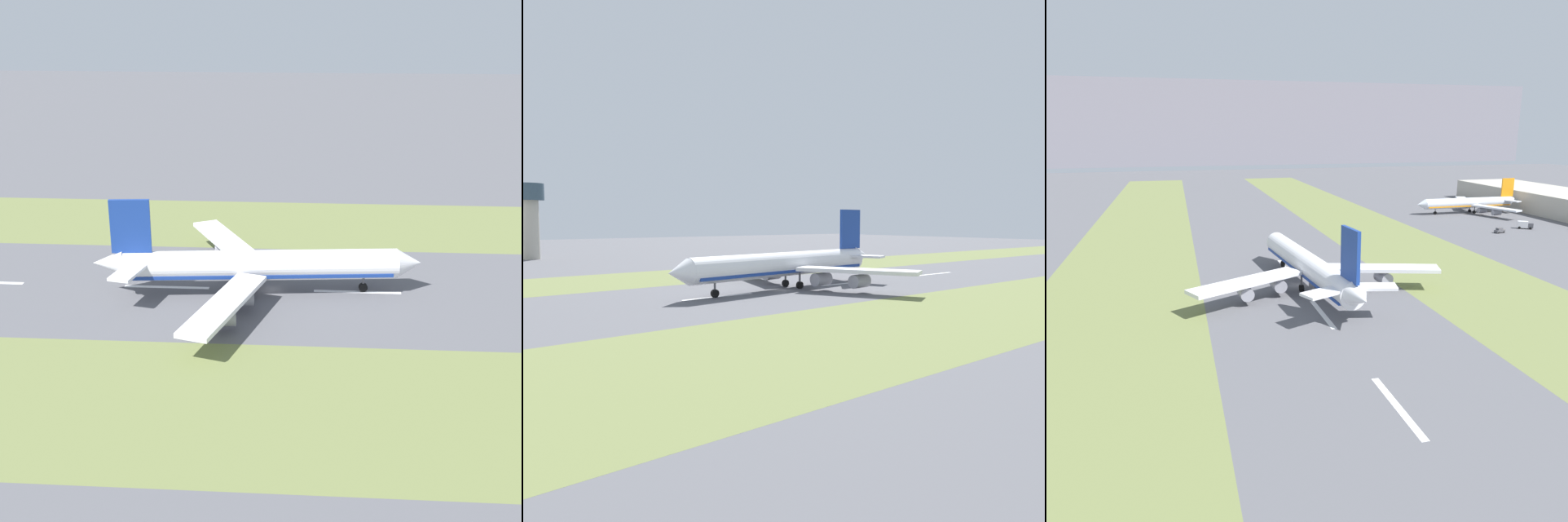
% 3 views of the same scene
% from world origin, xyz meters
% --- Properties ---
extents(ground_plane, '(800.00, 800.00, 0.00)m').
position_xyz_m(ground_plane, '(0.00, 0.00, 0.00)').
color(ground_plane, '#56565B').
extents(grass_median_west, '(40.00, 600.00, 0.01)m').
position_xyz_m(grass_median_west, '(-45.00, 0.00, 0.00)').
color(grass_median_west, olive).
rests_on(grass_median_west, ground).
extents(grass_median_east, '(40.00, 600.00, 0.01)m').
position_xyz_m(grass_median_east, '(45.00, 0.00, 0.00)').
color(grass_median_east, olive).
rests_on(grass_median_east, ground).
extents(centreline_dash_near, '(1.20, 18.00, 0.01)m').
position_xyz_m(centreline_dash_near, '(0.00, -62.12, 0.01)').
color(centreline_dash_near, silver).
rests_on(centreline_dash_near, ground).
extents(centreline_dash_mid, '(1.20, 18.00, 0.01)m').
position_xyz_m(centreline_dash_mid, '(0.00, -22.12, 0.01)').
color(centreline_dash_mid, silver).
rests_on(centreline_dash_mid, ground).
extents(centreline_dash_far, '(1.20, 18.00, 0.01)m').
position_xyz_m(centreline_dash_far, '(0.00, 17.88, 0.01)').
color(centreline_dash_far, silver).
rests_on(centreline_dash_far, ground).
extents(airplane_main_jet, '(63.84, 67.22, 20.20)m').
position_xyz_m(airplane_main_jet, '(1.81, -4.02, 6.02)').
color(airplane_main_jet, white).
rests_on(airplane_main_jet, ground).
extents(control_tower, '(12.00, 12.00, 33.53)m').
position_xyz_m(control_tower, '(148.48, 25.65, 20.67)').
color(control_tower, '#B2AD9E').
rests_on(control_tower, ground).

